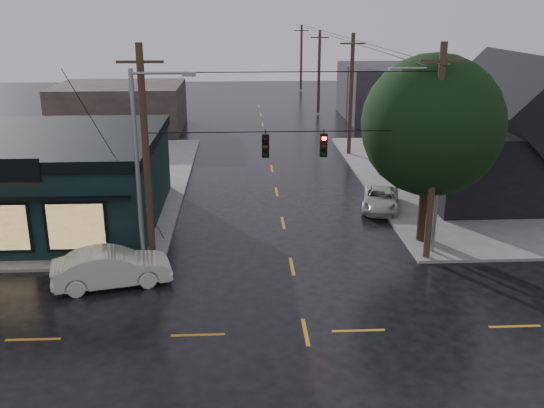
{
  "coord_description": "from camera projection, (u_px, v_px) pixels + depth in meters",
  "views": [
    {
      "loc": [
        -2.3,
        -19.9,
        11.58
      ],
      "look_at": [
        -0.96,
        5.46,
        3.28
      ],
      "focal_mm": 40.0,
      "sensor_mm": 36.0,
      "label": 1
    }
  ],
  "objects": [
    {
      "name": "utility_pole_far_b",
      "position": [
        318.0,
        114.0,
        68.49
      ],
      "size": [
        2.0,
        0.32,
        9.15
      ],
      "primitive_type": null,
      "color": "#302415",
      "rests_on": "ground"
    },
    {
      "name": "span_signal_assembly",
      "position": [
        294.0,
        145.0,
        27.0
      ],
      "size": [
        13.0,
        0.48,
        1.23
      ],
      "color": "black",
      "rests_on": "ground"
    },
    {
      "name": "utility_pole_ne",
      "position": [
        426.0,
        259.0,
        29.1
      ],
      "size": [
        2.0,
        0.32,
        10.15
      ],
      "primitive_type": null,
      "color": "#302415",
      "rests_on": "ground"
    },
    {
      "name": "sedan_cream",
      "position": [
        112.0,
        268.0,
        26.17
      ],
      "size": [
        5.31,
        2.92,
        1.66
      ],
      "primitive_type": "imported",
      "rotation": [
        0.0,
        0.0,
        1.82
      ],
      "color": "beige",
      "rests_on": "ground"
    },
    {
      "name": "bg_building_west",
      "position": [
        120.0,
        107.0,
        59.18
      ],
      "size": [
        12.0,
        10.0,
        4.4
      ],
      "primitive_type": "cube",
      "color": "#342A26",
      "rests_on": "ground"
    },
    {
      "name": "ground_plane",
      "position": [
        305.0,
        332.0,
        22.6
      ],
      "size": [
        160.0,
        160.0,
        0.0
      ],
      "primitive_type": "plane",
      "color": "black"
    },
    {
      "name": "pizza_shop",
      "position": [
        11.0,
        178.0,
        33.34
      ],
      "size": [
        16.3,
        12.34,
        4.9
      ],
      "color": "black",
      "rests_on": "ground"
    },
    {
      "name": "bg_building_east",
      "position": [
        410.0,
        92.0,
        65.24
      ],
      "size": [
        14.0,
        12.0,
        5.6
      ],
      "primitive_type": "cube",
      "color": "#29292E",
      "rests_on": "ground"
    },
    {
      "name": "utility_pole_far_a",
      "position": [
        349.0,
        155.0,
        49.5
      ],
      "size": [
        2.0,
        0.32,
        9.65
      ],
      "primitive_type": null,
      "color": "#302415",
      "rests_on": "ground"
    },
    {
      "name": "streetlight_ne",
      "position": [
        432.0,
        254.0,
        29.79
      ],
      "size": [
        5.4,
        0.3,
        9.15
      ],
      "primitive_type": null,
      "color": "gray",
      "rests_on": "ground"
    },
    {
      "name": "streetlight_nw",
      "position": [
        145.0,
        272.0,
        27.76
      ],
      "size": [
        5.4,
        0.3,
        9.15
      ],
      "primitive_type": null,
      "color": "gray",
      "rests_on": "ground"
    },
    {
      "name": "corner_tree",
      "position": [
        432.0,
        126.0,
        29.36
      ],
      "size": [
        6.93,
        6.93,
        9.4
      ],
      "color": "black",
      "rests_on": "ground"
    },
    {
      "name": "utility_pole_far_c",
      "position": [
        301.0,
        91.0,
        87.47
      ],
      "size": [
        2.0,
        0.32,
        9.15
      ],
      "primitive_type": null,
      "color": "#302415",
      "rests_on": "ground"
    },
    {
      "name": "ne_building",
      "position": [
        515.0,
        125.0,
        38.1
      ],
      "size": [
        12.6,
        11.6,
        8.75
      ],
      "color": "black",
      "rests_on": "ground"
    },
    {
      "name": "suv_silver",
      "position": [
        381.0,
        199.0,
        36.11
      ],
      "size": [
        3.09,
        4.85,
        1.24
      ],
      "primitive_type": "imported",
      "rotation": [
        0.0,
        0.0,
        -0.24
      ],
      "color": "beige",
      "rests_on": "ground"
    },
    {
      "name": "utility_pole_nw",
      "position": [
        153.0,
        265.0,
        28.44
      ],
      "size": [
        2.0,
        0.32,
        10.15
      ],
      "primitive_type": null,
      "color": "#302415",
      "rests_on": "ground"
    }
  ]
}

